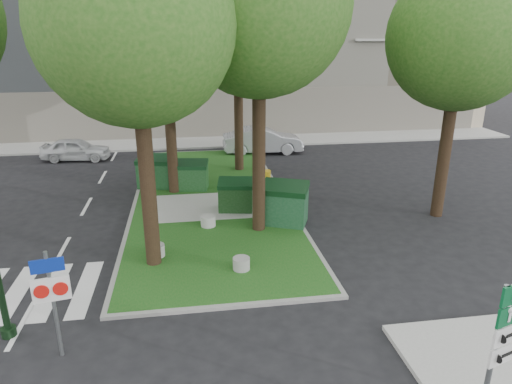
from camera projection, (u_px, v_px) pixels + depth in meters
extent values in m
plane|color=black|center=(209.00, 308.00, 11.60)|extent=(120.00, 120.00, 0.00)
cube|color=#174E16|center=(210.00, 199.00, 19.12)|extent=(6.00, 16.00, 0.12)
cube|color=gray|center=(210.00, 199.00, 19.12)|extent=(6.30, 16.30, 0.10)
cube|color=#999993|center=(193.00, 143.00, 28.84)|extent=(42.00, 3.00, 0.12)
cube|color=silver|center=(69.00, 289.00, 12.46)|extent=(5.00, 3.00, 0.01)
cube|color=tan|center=(186.00, 13.00, 33.22)|extent=(41.00, 12.00, 16.00)
cylinder|color=black|center=(146.00, 168.00, 12.70)|extent=(0.44, 0.44, 6.16)
sphere|color=#215215|center=(135.00, 25.00, 11.47)|extent=(5.20, 5.20, 5.20)
cylinder|color=black|center=(259.00, 138.00, 14.98)|extent=(0.44, 0.44, 6.72)
sphere|color=#215215|center=(259.00, 4.00, 13.63)|extent=(5.60, 5.60, 5.60)
cylinder|color=black|center=(170.00, 127.00, 18.89)|extent=(0.44, 0.44, 5.88)
sphere|color=#215215|center=(165.00, 36.00, 17.71)|extent=(4.80, 4.80, 4.80)
cylinder|color=black|center=(238.00, 102.00, 21.96)|extent=(0.44, 0.44, 7.00)
sphere|color=#215215|center=(237.00, 7.00, 20.56)|extent=(5.80, 5.80, 5.80)
cylinder|color=black|center=(446.00, 140.00, 16.59)|extent=(0.44, 0.44, 5.88)
sphere|color=#215215|center=(461.00, 37.00, 15.41)|extent=(5.00, 5.00, 5.00)
cube|color=#103A17|center=(156.00, 174.00, 20.29)|extent=(1.66, 1.31, 1.16)
cube|color=black|center=(155.00, 159.00, 20.07)|extent=(1.73, 1.39, 0.33)
cube|color=#103914|center=(192.00, 177.00, 20.00)|extent=(1.45, 1.10, 1.04)
cube|color=black|center=(192.00, 164.00, 19.80)|extent=(1.51, 1.17, 0.30)
cube|color=black|center=(236.00, 198.00, 17.59)|extent=(1.41, 1.06, 1.01)
cube|color=black|center=(235.00, 183.00, 17.39)|extent=(1.46, 1.13, 0.29)
cube|color=#133F21|center=(284.00, 207.00, 16.36)|extent=(1.86, 1.59, 1.23)
cube|color=black|center=(285.00, 188.00, 16.12)|extent=(1.94, 1.68, 0.36)
cylinder|color=gray|center=(156.00, 250.00, 14.02)|extent=(0.52, 0.52, 0.37)
cylinder|color=gray|center=(241.00, 263.00, 13.24)|extent=(0.50, 0.50, 0.36)
cylinder|color=#A4A49F|center=(208.00, 221.00, 16.20)|extent=(0.52, 0.52, 0.37)
cylinder|color=gold|center=(266.00, 179.00, 20.11)|extent=(0.46, 0.46, 0.80)
cylinder|color=black|center=(9.00, 332.00, 10.52)|extent=(0.33, 0.33, 0.22)
cylinder|color=slate|center=(54.00, 306.00, 9.51)|extent=(0.09, 0.09, 2.50)
cube|color=navy|center=(47.00, 265.00, 9.20)|extent=(0.65, 0.16, 0.30)
cube|color=white|center=(51.00, 289.00, 9.38)|extent=(0.74, 0.18, 0.55)
cylinder|color=red|center=(42.00, 289.00, 9.35)|extent=(0.30, 0.09, 0.30)
cylinder|color=red|center=(60.00, 288.00, 9.41)|extent=(0.30, 0.09, 0.30)
cylinder|color=slate|center=(491.00, 366.00, 7.29)|extent=(0.11, 0.11, 2.95)
imported|color=silver|center=(76.00, 149.00, 24.94)|extent=(3.74, 1.79, 1.23)
imported|color=#A8AAB0|center=(263.00, 140.00, 26.39)|extent=(4.58, 1.66, 1.50)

